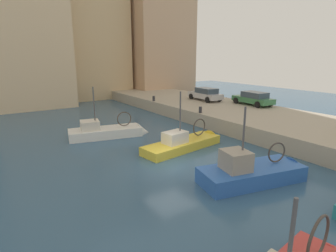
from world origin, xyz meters
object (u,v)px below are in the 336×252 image
object	(u,v)px
parked_car_green	(253,98)
mooring_bollard_mid	(154,98)
fishing_boat_yellow	(186,146)
fishing_boat_blue	(256,178)
parked_car_silver	(206,94)
mooring_bollard_south	(200,110)
fishing_boat_white	(110,135)

from	to	relation	value
parked_car_green	mooring_bollard_mid	xyz separation A→B (m)	(-7.13, 7.94, -0.42)
fishing_boat_yellow	mooring_bollard_mid	distance (m)	13.12
fishing_boat_blue	parked_car_silver	size ratio (longest dim) A/B	1.42
mooring_bollard_south	mooring_bollard_mid	distance (m)	8.00
parked_car_green	mooring_bollard_mid	world-z (taller)	parked_car_green
fishing_boat_white	mooring_bollard_south	distance (m)	8.25
parked_car_silver	mooring_bollard_mid	bearing A→B (deg)	149.90
fishing_boat_white	parked_car_silver	size ratio (longest dim) A/B	1.45
fishing_boat_blue	parked_car_green	distance (m)	16.02
mooring_bollard_south	parked_car_silver	bearing A→B (deg)	45.04
parked_car_green	mooring_bollard_south	world-z (taller)	parked_car_green
parked_car_green	parked_car_silver	size ratio (longest dim) A/B	1.01
parked_car_silver	mooring_bollard_south	xyz separation A→B (m)	(-5.06, -5.07, -0.45)
fishing_boat_white	mooring_bollard_mid	size ratio (longest dim) A/B	11.78
fishing_boat_blue	fishing_boat_white	xyz separation A→B (m)	(-3.03, 11.65, -0.01)
fishing_boat_blue	fishing_boat_yellow	xyz separation A→B (m)	(0.24, 6.11, -0.01)
fishing_boat_yellow	fishing_boat_blue	bearing A→B (deg)	-92.28
fishing_boat_blue	parked_car_silver	bearing A→B (deg)	56.76
fishing_boat_white	parked_car_green	bearing A→B (deg)	-5.02
fishing_boat_yellow	parked_car_green	bearing A→B (deg)	19.54
fishing_boat_blue	fishing_boat_yellow	distance (m)	6.12
fishing_boat_blue	mooring_bollard_south	xyz separation A→B (m)	(4.99, 10.27, 1.36)
fishing_boat_yellow	parked_car_green	size ratio (longest dim) A/B	1.53
parked_car_silver	mooring_bollard_south	distance (m)	7.18
fishing_boat_yellow	mooring_bollard_south	distance (m)	6.45
mooring_bollard_mid	parked_car_silver	bearing A→B (deg)	-30.10
fishing_boat_white	parked_car_silver	world-z (taller)	fishing_boat_white
mooring_bollard_mid	fishing_boat_white	bearing A→B (deg)	-140.48
fishing_boat_yellow	mooring_bollard_south	size ratio (longest dim) A/B	12.59
parked_car_green	fishing_boat_yellow	bearing A→B (deg)	-160.46
parked_car_green	parked_car_silver	world-z (taller)	parked_car_silver
fishing_boat_white	mooring_bollard_mid	world-z (taller)	fishing_boat_white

